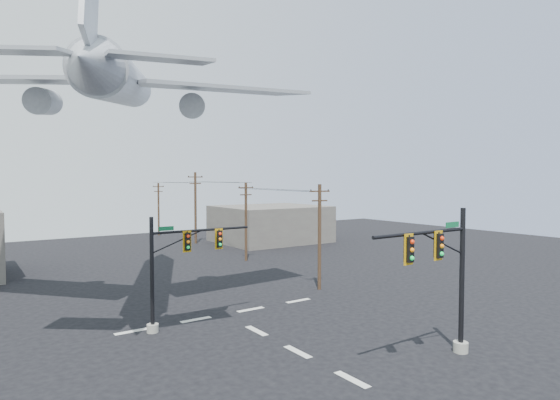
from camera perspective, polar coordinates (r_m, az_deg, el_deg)
ground at (r=22.26m, az=8.77°, el=-20.83°), size 120.00×120.00×0.00m
lane_markings at (r=26.11m, az=0.34°, el=-17.16°), size 14.00×21.20×0.01m
signal_mast_near at (r=24.54m, az=19.58°, el=-9.07°), size 6.74×0.81×7.38m
signal_mast_far at (r=28.46m, az=-12.66°, el=-8.09°), size 6.66×0.73×6.67m
utility_pole_a at (r=37.36m, az=4.84°, el=-4.23°), size 1.65×0.57×8.41m
utility_pole_b at (r=50.35m, az=-4.17°, el=-2.43°), size 1.71×0.29×8.45m
utility_pole_c at (r=64.64m, az=-10.27°, el=-0.75°), size 1.90×0.86×9.73m
utility_pole_d at (r=75.17m, az=-14.59°, el=-0.95°), size 1.67×0.51×8.17m
power_lines at (r=55.73m, az=-7.38°, el=1.91°), size 4.63×41.88×0.64m
airliner at (r=34.50m, az=-18.93°, el=13.40°), size 24.67×26.91×7.34m
building_right at (r=65.92m, az=-1.20°, el=-2.90°), size 14.00×12.00×5.00m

